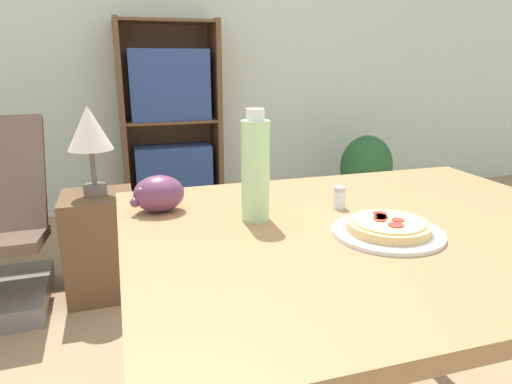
% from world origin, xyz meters
% --- Properties ---
extents(wall_back, '(8.00, 0.05, 2.60)m').
position_xyz_m(wall_back, '(0.00, 2.62, 1.30)').
color(wall_back, silver).
rests_on(wall_back, ground_plane).
extents(dining_table, '(1.17, 0.93, 0.78)m').
position_xyz_m(dining_table, '(0.13, -0.11, 0.67)').
color(dining_table, '#A37549').
rests_on(dining_table, ground_plane).
extents(pizza_on_plate, '(0.25, 0.25, 0.04)m').
position_xyz_m(pizza_on_plate, '(0.12, -0.17, 0.79)').
color(pizza_on_plate, white).
rests_on(pizza_on_plate, dining_table).
extents(grape_bunch, '(0.14, 0.11, 0.09)m').
position_xyz_m(grape_bunch, '(-0.35, 0.15, 0.82)').
color(grape_bunch, '#6B3856').
rests_on(grape_bunch, dining_table).
extents(drink_bottle, '(0.07, 0.07, 0.27)m').
position_xyz_m(drink_bottle, '(-0.13, 0.02, 0.90)').
color(drink_bottle, '#B7EAA3').
rests_on(drink_bottle, dining_table).
extents(salt_shaker, '(0.03, 0.03, 0.06)m').
position_xyz_m(salt_shaker, '(0.11, 0.04, 0.80)').
color(salt_shaker, white).
rests_on(salt_shaker, dining_table).
extents(bookshelf, '(0.73, 0.32, 1.43)m').
position_xyz_m(bookshelf, '(-0.05, 2.43, 0.66)').
color(bookshelf, brown).
rests_on(bookshelf, ground_plane).
extents(side_table, '(0.34, 0.34, 0.52)m').
position_xyz_m(side_table, '(-0.56, 1.26, 0.26)').
color(side_table, brown).
rests_on(side_table, ground_plane).
extents(table_lamp, '(0.21, 0.21, 0.43)m').
position_xyz_m(table_lamp, '(-0.56, 1.26, 0.83)').
color(table_lamp, '#665B51').
rests_on(table_lamp, side_table).
extents(potted_plant_floor, '(0.42, 0.36, 0.59)m').
position_xyz_m(potted_plant_floor, '(1.42, 2.10, 0.30)').
color(potted_plant_floor, '#BCB2A3').
rests_on(potted_plant_floor, ground_plane).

